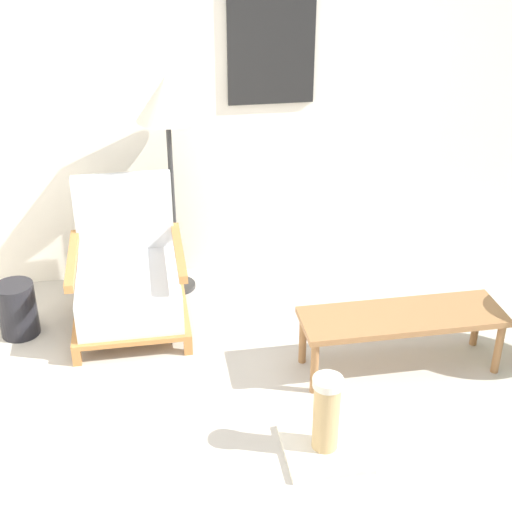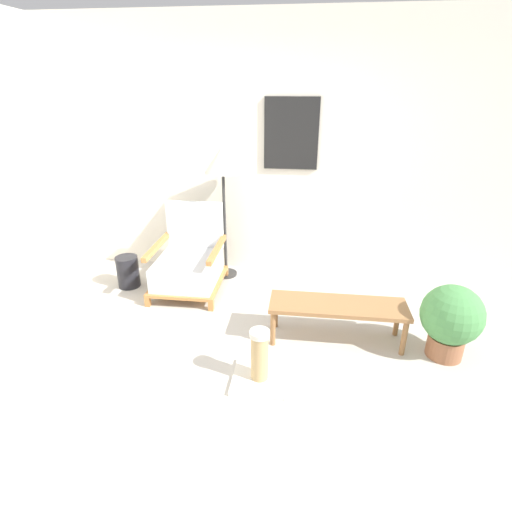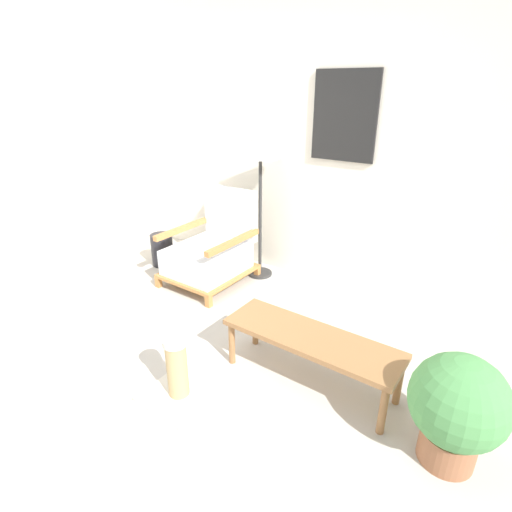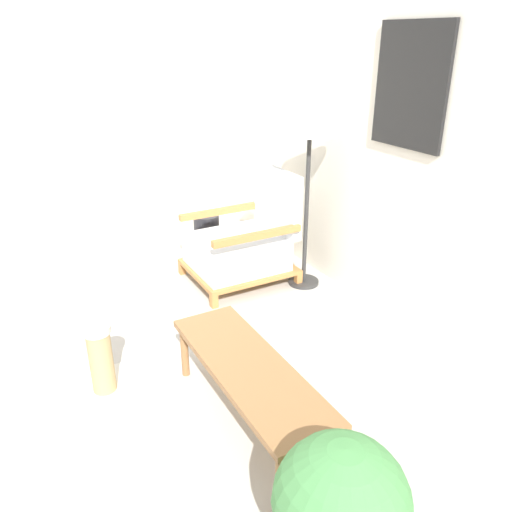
{
  "view_description": "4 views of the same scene",
  "coord_description": "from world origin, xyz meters",
  "px_view_note": "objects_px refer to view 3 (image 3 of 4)",
  "views": [
    {
      "loc": [
        -0.64,
        -2.4,
        2.46
      ],
      "look_at": [
        -0.02,
        1.2,
        0.55
      ],
      "focal_mm": 50.0,
      "sensor_mm": 36.0,
      "label": 1
    },
    {
      "loc": [
        0.41,
        -2.18,
        2.04
      ],
      "look_at": [
        -0.02,
        1.2,
        0.55
      ],
      "focal_mm": 28.0,
      "sensor_mm": 36.0,
      "label": 2
    },
    {
      "loc": [
        1.65,
        -1.14,
        1.8
      ],
      "look_at": [
        -0.02,
        1.2,
        0.55
      ],
      "focal_mm": 28.0,
      "sensor_mm": 36.0,
      "label": 3
    },
    {
      "loc": [
        2.49,
        -0.19,
        1.83
      ],
      "look_at": [
        -0.02,
        1.2,
        0.55
      ],
      "focal_mm": 35.0,
      "sensor_mm": 36.0,
      "label": 4
    }
  ],
  "objects_px": {
    "vase": "(162,250)",
    "scratching_post": "(178,378)",
    "floor_lamp": "(260,150)",
    "potted_plant": "(457,407)",
    "armchair": "(211,252)",
    "coffee_table": "(311,342)"
  },
  "relations": [
    {
      "from": "vase",
      "to": "scratching_post",
      "type": "xyz_separation_m",
      "value": [
        1.58,
        -1.31,
        -0.03
      ]
    },
    {
      "from": "scratching_post",
      "to": "floor_lamp",
      "type": "bearing_deg",
      "value": 108.99
    },
    {
      "from": "coffee_table",
      "to": "vase",
      "type": "distance_m",
      "value": 2.29
    },
    {
      "from": "armchair",
      "to": "floor_lamp",
      "type": "xyz_separation_m",
      "value": [
        0.31,
        0.38,
        0.95
      ]
    },
    {
      "from": "floor_lamp",
      "to": "potted_plant",
      "type": "xyz_separation_m",
      "value": [
        2.04,
        -1.23,
        -0.9
      ]
    },
    {
      "from": "coffee_table",
      "to": "vase",
      "type": "bearing_deg",
      "value": 161.6
    },
    {
      "from": "scratching_post",
      "to": "potted_plant",
      "type": "bearing_deg",
      "value": 18.5
    },
    {
      "from": "armchair",
      "to": "coffee_table",
      "type": "xyz_separation_m",
      "value": [
        1.49,
        -0.75,
        0.01
      ]
    },
    {
      "from": "vase",
      "to": "scratching_post",
      "type": "relative_size",
      "value": 0.79
    },
    {
      "from": "coffee_table",
      "to": "scratching_post",
      "type": "relative_size",
      "value": 2.62
    },
    {
      "from": "scratching_post",
      "to": "coffee_table",
      "type": "bearing_deg",
      "value": 45.36
    },
    {
      "from": "vase",
      "to": "floor_lamp",
      "type": "bearing_deg",
      "value": 22.07
    },
    {
      "from": "floor_lamp",
      "to": "potted_plant",
      "type": "height_order",
      "value": "floor_lamp"
    },
    {
      "from": "armchair",
      "to": "scratching_post",
      "type": "relative_size",
      "value": 2.01
    },
    {
      "from": "floor_lamp",
      "to": "potted_plant",
      "type": "relative_size",
      "value": 2.33
    },
    {
      "from": "armchair",
      "to": "vase",
      "type": "bearing_deg",
      "value": -177.86
    },
    {
      "from": "coffee_table",
      "to": "potted_plant",
      "type": "relative_size",
      "value": 1.83
    },
    {
      "from": "coffee_table",
      "to": "potted_plant",
      "type": "xyz_separation_m",
      "value": [
        0.86,
        -0.11,
        0.04
      ]
    },
    {
      "from": "coffee_table",
      "to": "scratching_post",
      "type": "xyz_separation_m",
      "value": [
        -0.59,
        -0.59,
        -0.17
      ]
    },
    {
      "from": "floor_lamp",
      "to": "coffee_table",
      "type": "bearing_deg",
      "value": -43.68
    },
    {
      "from": "coffee_table",
      "to": "vase",
      "type": "relative_size",
      "value": 3.33
    },
    {
      "from": "vase",
      "to": "potted_plant",
      "type": "distance_m",
      "value": 3.15
    }
  ]
}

